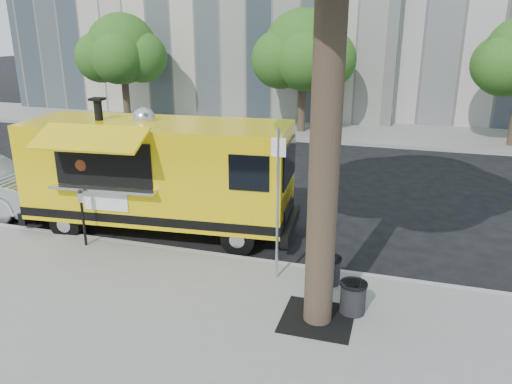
% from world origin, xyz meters
% --- Properties ---
extents(ground, '(120.00, 120.00, 0.00)m').
position_xyz_m(ground, '(0.00, 0.00, 0.00)').
color(ground, black).
rests_on(ground, ground).
extents(sidewalk, '(60.00, 6.00, 0.15)m').
position_xyz_m(sidewalk, '(0.00, -4.00, 0.07)').
color(sidewalk, gray).
rests_on(sidewalk, ground).
extents(curb, '(60.00, 0.14, 0.16)m').
position_xyz_m(curb, '(0.00, -0.93, 0.07)').
color(curb, '#999993').
rests_on(curb, ground).
extents(far_sidewalk, '(60.00, 5.00, 0.15)m').
position_xyz_m(far_sidewalk, '(0.00, 13.50, 0.07)').
color(far_sidewalk, gray).
rests_on(far_sidewalk, ground).
extents(tree_well, '(1.20, 1.20, 0.02)m').
position_xyz_m(tree_well, '(2.60, -2.80, 0.15)').
color(tree_well, black).
rests_on(tree_well, sidewalk).
extents(far_tree_a, '(3.42, 3.42, 5.36)m').
position_xyz_m(far_tree_a, '(-10.00, 12.30, 3.78)').
color(far_tree_a, '#33261C').
rests_on(far_tree_a, far_sidewalk).
extents(far_tree_b, '(3.60, 3.60, 5.50)m').
position_xyz_m(far_tree_b, '(-1.00, 12.70, 3.83)').
color(far_tree_b, '#33261C').
rests_on(far_tree_b, far_sidewalk).
extents(sign_post, '(0.28, 0.06, 3.00)m').
position_xyz_m(sign_post, '(1.55, -1.55, 1.85)').
color(sign_post, silver).
rests_on(sign_post, sidewalk).
extents(parking_meter, '(0.11, 0.11, 1.33)m').
position_xyz_m(parking_meter, '(-3.00, -1.35, 0.98)').
color(parking_meter, black).
rests_on(parking_meter, sidewalk).
extents(food_truck, '(6.77, 3.49, 3.26)m').
position_xyz_m(food_truck, '(-1.89, 0.17, 1.53)').
color(food_truck, yellow).
rests_on(food_truck, ground).
extents(trash_bin_left, '(0.45, 0.45, 0.54)m').
position_xyz_m(trash_bin_left, '(2.59, -1.49, 0.44)').
color(trash_bin_left, black).
rests_on(trash_bin_left, sidewalk).
extents(trash_bin_right, '(0.48, 0.48, 0.58)m').
position_xyz_m(trash_bin_right, '(3.14, -2.41, 0.46)').
color(trash_bin_right, black).
rests_on(trash_bin_right, sidewalk).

